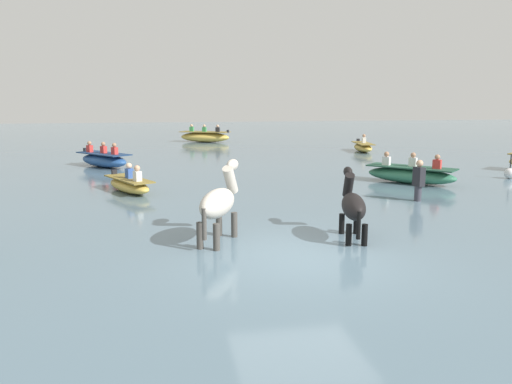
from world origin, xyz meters
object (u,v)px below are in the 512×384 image
Objects in this scene: boat_distant_west at (411,175)px; horse_trailing_pinto at (219,205)px; horse_lead_black at (353,208)px; channel_buoy at (510,173)px; boat_distant_east at (104,160)px; boat_far_inshore at (129,185)px; boat_near_starboard at (363,147)px; person_onlooker_left at (418,186)px; boat_mid_outer at (205,137)px.

horse_trailing_pinto is at bearing -140.33° from boat_distant_west.
horse_lead_black reaches higher than channel_buoy.
boat_distant_east is 6.46m from boat_far_inshore.
horse_lead_black is at bearing -5.37° from horse_trailing_pinto.
boat_distant_west is at bearing 54.26° from horse_lead_black.
boat_far_inshore is 13.53m from channel_buoy.
boat_near_starboard reaches higher than channel_buoy.
person_onlooker_left is at bearing -19.47° from boat_far_inshore.
horse_trailing_pinto is at bearing -73.68° from boat_distant_east.
channel_buoy is at bearing 37.61° from horse_lead_black.
boat_far_inshore is (-3.82, -18.09, -0.12)m from boat_mid_outer.
person_onlooker_left is (-1.26, -2.91, 0.12)m from boat_distant_west.
boat_mid_outer reaches higher than boat_near_starboard.
channel_buoy is (9.70, -17.78, -0.16)m from boat_mid_outer.
boat_near_starboard is 13.70m from person_onlooker_left.
person_onlooker_left is at bearing -78.20° from boat_mid_outer.
boat_distant_east is at bearing 102.96° from boat_far_inshore.
boat_mid_outer reaches higher than boat_distant_west.
boat_mid_outer is at bearing 92.58° from horse_lead_black.
boat_near_starboard is (11.89, 10.29, 0.01)m from boat_far_inshore.
horse_lead_black is 1.14× the size of person_onlooker_left.
horse_trailing_pinto is 19.03m from boat_near_starboard.
horse_lead_black is at bearing -63.19° from boat_distant_east.
boat_mid_outer is at bearing 135.97° from boat_near_starboard.
boat_distant_west is at bearing 39.67° from horse_trailing_pinto.
boat_distant_west is (10.92, -6.29, -0.01)m from boat_distant_east.
horse_trailing_pinto is at bearing -93.93° from boat_mid_outer.
boat_mid_outer reaches higher than boat_distant_east.
boat_far_inshore is at bearing 160.53° from person_onlooker_left.
boat_distant_west reaches higher than boat_far_inshore.
boat_mid_outer is at bearing 118.62° from channel_buoy.
boat_mid_outer is 11.22m from boat_near_starboard.
horse_trailing_pinto is 0.83× the size of boat_far_inshore.
boat_distant_east is at bearing 158.21° from channel_buoy.
horse_lead_black is 0.91× the size of horse_trailing_pinto.
horse_lead_black reaches higher than boat_mid_outer.
channel_buoy is (8.60, 6.63, -0.46)m from horse_lead_black.
person_onlooker_left reaches higher than boat_far_inshore.
horse_trailing_pinto is 24.21m from boat_mid_outer.
person_onlooker_left is at bearing -113.51° from boat_distant_west.
person_onlooker_left is (-3.68, -13.20, 0.17)m from boat_near_starboard.
boat_distant_west is 3.17m from person_onlooker_left.
horse_trailing_pinto is (-2.76, 0.26, 0.11)m from horse_lead_black.
horse_lead_black is at bearing -52.05° from boat_far_inshore.
horse_lead_black is 24.44m from boat_mid_outer.
horse_trailing_pinto is 0.71× the size of boat_distant_west.
boat_distant_west is 1.17× the size of boat_far_inshore.
boat_near_starboard is at bearing 16.67° from boat_distant_east.
person_onlooker_left reaches higher than boat_distant_east.
horse_trailing_pinto is at bearing -152.44° from person_onlooker_left.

